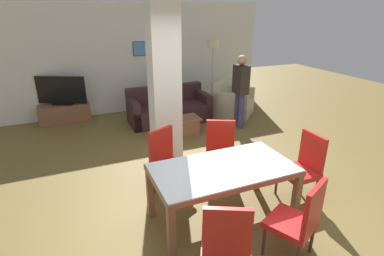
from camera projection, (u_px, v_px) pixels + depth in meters
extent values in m
plane|color=brown|center=(221.00, 218.00, 3.89)|extent=(18.00, 18.00, 0.00)
cube|color=silver|center=(132.00, 59.00, 7.59)|extent=(7.20, 0.06, 2.70)
cube|color=brown|center=(141.00, 49.00, 7.56)|extent=(0.44, 0.02, 0.36)
cube|color=#4C8CCC|center=(142.00, 49.00, 7.55)|extent=(0.40, 0.01, 0.32)
cube|color=silver|center=(165.00, 87.00, 4.85)|extent=(0.46, 0.39, 2.70)
cube|color=brown|center=(242.00, 188.00, 3.26)|extent=(1.73, 0.06, 0.06)
cube|color=brown|center=(208.00, 155.00, 4.00)|extent=(1.73, 0.06, 0.06)
cube|color=brown|center=(157.00, 185.00, 3.32)|extent=(0.06, 0.81, 0.06)
cube|color=brown|center=(279.00, 158.00, 3.93)|extent=(0.06, 0.81, 0.06)
cube|color=silver|center=(223.00, 167.00, 3.61)|extent=(1.71, 0.91, 0.01)
cube|color=brown|center=(172.00, 235.00, 3.12)|extent=(0.08, 0.08, 0.69)
cube|color=brown|center=(296.00, 199.00, 3.71)|extent=(0.08, 0.08, 0.69)
cube|color=brown|center=(150.00, 193.00, 3.82)|extent=(0.08, 0.08, 0.69)
cube|color=brown|center=(258.00, 169.00, 4.41)|extent=(0.08, 0.08, 0.69)
cube|color=red|center=(171.00, 168.00, 4.29)|extent=(0.61, 0.61, 0.07)
cube|color=red|center=(161.00, 146.00, 4.31)|extent=(0.42, 0.24, 0.52)
cylinder|color=#512A2B|center=(190.00, 181.00, 4.39)|extent=(0.04, 0.04, 0.37)
cylinder|color=#512A2B|center=(172.00, 192.00, 4.12)|extent=(0.04, 0.04, 0.37)
cylinder|color=#512A2B|center=(172.00, 172.00, 4.62)|extent=(0.04, 0.04, 0.37)
cylinder|color=#512A2B|center=(153.00, 182.00, 4.36)|extent=(0.04, 0.04, 0.37)
cube|color=red|center=(290.00, 223.00, 3.19)|extent=(0.61, 0.61, 0.07)
cube|color=red|center=(314.00, 208.00, 2.96)|extent=(0.42, 0.23, 0.52)
cylinder|color=#512A2B|center=(264.00, 241.00, 3.26)|extent=(0.04, 0.04, 0.37)
cylinder|color=#512A2B|center=(280.00, 223.00, 3.52)|extent=(0.04, 0.04, 0.37)
cylinder|color=#512A2B|center=(312.00, 238.00, 3.29)|extent=(0.04, 0.04, 0.37)
cube|color=red|center=(225.00, 242.00, 2.93)|extent=(0.62, 0.62, 0.07)
cube|color=red|center=(227.00, 233.00, 2.63)|extent=(0.41, 0.24, 0.52)
cylinder|color=#512A2B|center=(206.00, 245.00, 3.20)|extent=(0.04, 0.04, 0.37)
cylinder|color=#512A2B|center=(241.00, 246.00, 3.18)|extent=(0.04, 0.04, 0.37)
cube|color=red|center=(220.00, 159.00, 4.56)|extent=(0.62, 0.62, 0.07)
cube|color=red|center=(220.00, 136.00, 4.64)|extent=(0.41, 0.24, 0.52)
cylinder|color=#512A2B|center=(233.00, 178.00, 4.45)|extent=(0.04, 0.04, 0.37)
cylinder|color=#512A2B|center=(207.00, 178.00, 4.47)|extent=(0.04, 0.04, 0.37)
cylinder|color=#512A2B|center=(231.00, 166.00, 4.81)|extent=(0.04, 0.04, 0.37)
cylinder|color=#512A2B|center=(207.00, 165.00, 4.83)|extent=(0.04, 0.04, 0.37)
cube|color=red|center=(298.00, 173.00, 4.17)|extent=(0.46, 0.46, 0.07)
cube|color=red|center=(312.00, 151.00, 4.14)|extent=(0.05, 0.44, 0.52)
cylinder|color=#512A2B|center=(294.00, 196.00, 4.02)|extent=(0.04, 0.04, 0.37)
cylinder|color=#512A2B|center=(277.00, 182.00, 4.35)|extent=(0.04, 0.04, 0.37)
cylinder|color=#512A2B|center=(316.00, 190.00, 4.16)|extent=(0.04, 0.04, 0.37)
cylinder|color=#512A2B|center=(297.00, 177.00, 4.49)|extent=(0.04, 0.04, 0.37)
cube|color=#351E23|center=(169.00, 113.00, 7.18)|extent=(1.89, 0.86, 0.42)
cube|color=#351E23|center=(165.00, 93.00, 7.32)|extent=(1.89, 0.18, 0.39)
cube|color=#351E23|center=(202.00, 104.00, 7.45)|extent=(0.16, 0.86, 0.63)
cube|color=#351E23|center=(133.00, 113.00, 6.83)|extent=(0.16, 0.86, 0.63)
cube|color=#B7B896|center=(234.00, 107.00, 7.65)|extent=(1.25, 1.25, 0.40)
cube|color=#B7B896|center=(222.00, 90.00, 7.61)|extent=(0.78, 0.78, 0.45)
cube|color=#B7B896|center=(238.00, 98.00, 7.94)|extent=(0.70, 0.70, 0.65)
cube|color=#B7B896|center=(230.00, 107.00, 7.27)|extent=(0.70, 0.70, 0.65)
cube|color=brown|center=(182.00, 119.00, 6.33)|extent=(0.73, 0.46, 0.04)
cube|color=brown|center=(182.00, 127.00, 6.41)|extent=(0.65, 0.38, 0.35)
cylinder|color=#194C23|center=(177.00, 112.00, 6.37)|extent=(0.07, 0.07, 0.21)
cylinder|color=#194C23|center=(177.00, 106.00, 6.32)|extent=(0.03, 0.03, 0.07)
cylinder|color=#B7B7BC|center=(177.00, 104.00, 6.30)|extent=(0.03, 0.03, 0.01)
cube|color=brown|center=(65.00, 113.00, 7.14)|extent=(1.15, 0.40, 0.44)
cube|color=black|center=(63.00, 104.00, 7.05)|extent=(0.50, 0.37, 0.03)
cube|color=black|center=(61.00, 90.00, 6.93)|extent=(1.06, 0.53, 0.64)
cylinder|color=#B7B7BC|center=(212.00, 106.00, 8.34)|extent=(0.29, 0.29, 0.02)
cylinder|color=#B7B7BC|center=(212.00, 78.00, 8.04)|extent=(0.04, 0.04, 1.57)
cylinder|color=beige|center=(213.00, 43.00, 7.71)|extent=(0.33, 0.33, 0.22)
cylinder|color=#403B66|center=(241.00, 111.00, 6.72)|extent=(0.13, 0.13, 0.79)
cylinder|color=#403B66|center=(237.00, 109.00, 6.87)|extent=(0.13, 0.13, 0.79)
cube|color=#2F2A24|center=(241.00, 79.00, 6.53)|extent=(0.23, 0.39, 0.62)
sphere|color=tan|center=(242.00, 60.00, 6.37)|extent=(0.21, 0.21, 0.21)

